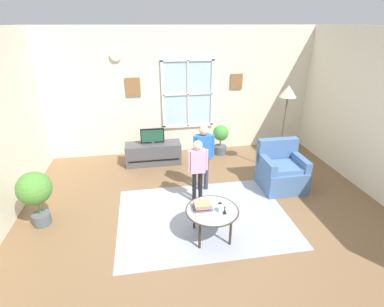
% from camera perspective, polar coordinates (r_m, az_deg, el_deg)
% --- Properties ---
extents(ground_plane, '(6.61, 6.23, 0.02)m').
position_cam_1_polar(ground_plane, '(4.74, 3.27, -12.82)').
color(ground_plane, brown).
extents(back_wall, '(6.01, 0.17, 2.80)m').
position_cam_1_polar(back_wall, '(6.77, -1.88, 11.90)').
color(back_wall, silver).
rests_on(back_wall, ground_plane).
extents(area_rug, '(2.69, 1.99, 0.01)m').
position_cam_1_polar(area_rug, '(4.79, 2.26, -12.16)').
color(area_rug, '#999EAD').
rests_on(area_rug, ground_plane).
extents(tv_stand, '(1.18, 0.42, 0.47)m').
position_cam_1_polar(tv_stand, '(6.42, -7.54, -0.01)').
color(tv_stand, '#4C4C51').
rests_on(tv_stand, ground_plane).
extents(television, '(0.50, 0.08, 0.34)m').
position_cam_1_polar(television, '(6.26, -7.74, 3.43)').
color(television, '#4C4C4C').
rests_on(television, tv_stand).
extents(armchair, '(0.76, 0.74, 0.87)m').
position_cam_1_polar(armchair, '(5.67, 16.99, -3.29)').
color(armchair, '#476B9E').
rests_on(armchair, ground_plane).
extents(coffee_table, '(0.75, 0.75, 0.46)m').
position_cam_1_polar(coffee_table, '(4.17, 3.93, -11.25)').
color(coffee_table, '#99B2B7').
rests_on(coffee_table, ground_plane).
extents(book_stack, '(0.28, 0.20, 0.10)m').
position_cam_1_polar(book_stack, '(4.15, 2.06, -10.15)').
color(book_stack, '#81536F').
rests_on(book_stack, coffee_table).
extents(cup, '(0.09, 0.09, 0.09)m').
position_cam_1_polar(cup, '(4.11, 5.65, -10.67)').
color(cup, white).
rests_on(cup, coffee_table).
extents(remote_near_books, '(0.07, 0.15, 0.02)m').
position_cam_1_polar(remote_near_books, '(4.24, 5.85, -10.04)').
color(remote_near_books, black).
rests_on(remote_near_books, coffee_table).
extents(remote_near_cup, '(0.04, 0.14, 0.02)m').
position_cam_1_polar(remote_near_cup, '(4.14, 6.22, -11.05)').
color(remote_near_cup, black).
rests_on(remote_near_cup, coffee_table).
extents(person_blue_shirt, '(0.38, 0.17, 1.25)m').
position_cam_1_polar(person_blue_shirt, '(5.14, 2.27, 0.53)').
color(person_blue_shirt, '#333851').
rests_on(person_blue_shirt, ground_plane).
extents(person_pink_shirt, '(0.34, 0.15, 1.13)m').
position_cam_1_polar(person_pink_shirt, '(4.81, 1.09, -2.18)').
color(person_pink_shirt, black).
rests_on(person_pink_shirt, ground_plane).
extents(potted_plant_by_window, '(0.36, 0.36, 0.70)m').
position_cam_1_polar(potted_plant_by_window, '(6.82, 5.60, 3.12)').
color(potted_plant_by_window, '#4C565B').
rests_on(potted_plant_by_window, ground_plane).
extents(potted_plant_corner, '(0.50, 0.50, 0.88)m').
position_cam_1_polar(potted_plant_corner, '(4.90, -28.33, -6.54)').
color(potted_plant_corner, '#4C565B').
rests_on(potted_plant_corner, ground_plane).
extents(floor_lamp, '(0.32, 0.32, 1.78)m').
position_cam_1_polar(floor_lamp, '(5.91, 18.06, 9.81)').
color(floor_lamp, black).
rests_on(floor_lamp, ground_plane).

